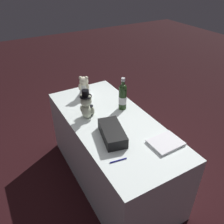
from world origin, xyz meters
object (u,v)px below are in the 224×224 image
object	(u,v)px
guestbook	(166,143)
teddy_bear_groom	(87,106)
teddy_bear_bride	(84,87)
signing_pen	(118,161)
champagne_bottle	(123,96)
gift_case_black	(112,133)

from	to	relation	value
guestbook	teddy_bear_groom	bearing A→B (deg)	28.91
teddy_bear_bride	teddy_bear_groom	bearing A→B (deg)	158.89
signing_pen	champagne_bottle	bearing A→B (deg)	-34.57
signing_pen	gift_case_black	distance (m)	0.28
teddy_bear_groom	teddy_bear_bride	bearing A→B (deg)	-21.11
signing_pen	guestbook	world-z (taller)	guestbook
signing_pen	gift_case_black	world-z (taller)	gift_case_black
signing_pen	guestbook	size ratio (longest dim) A/B	0.55
teddy_bear_bride	guestbook	world-z (taller)	teddy_bear_bride
signing_pen	gift_case_black	bearing A→B (deg)	-21.58
guestbook	champagne_bottle	bearing A→B (deg)	0.39
champagne_bottle	guestbook	size ratio (longest dim) A/B	1.30
champagne_bottle	signing_pen	distance (m)	0.75
champagne_bottle	teddy_bear_bride	bearing A→B (deg)	26.83
teddy_bear_bride	champagne_bottle	size ratio (longest dim) A/B	0.71
signing_pen	guestbook	bearing A→B (deg)	-93.46
teddy_bear_bride	champagne_bottle	bearing A→B (deg)	-153.17
champagne_bottle	guestbook	world-z (taller)	champagne_bottle
teddy_bear_bride	gift_case_black	size ratio (longest dim) A/B	0.64
teddy_bear_bride	gift_case_black	distance (m)	0.78
teddy_bear_bride	guestbook	size ratio (longest dim) A/B	0.92
teddy_bear_groom	signing_pen	distance (m)	0.65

